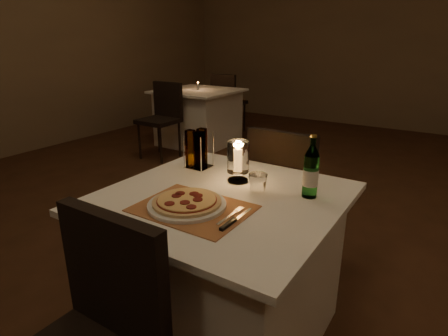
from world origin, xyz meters
The scene contains 18 objects.
floor centered at (0.00, 0.00, -0.01)m, with size 8.00×10.00×0.02m, color #442616.
wall_back centered at (0.00, 5.01, 1.50)m, with size 8.00×0.02×3.00m, color #7E6549.
main_table centered at (-0.16, -0.23, 0.37)m, with size 1.00×1.00×0.74m.
chair_near centered at (-0.16, -0.95, 0.55)m, with size 0.42×0.42×0.90m.
chair_far centered at (-0.16, 0.48, 0.55)m, with size 0.42×0.42×0.90m.
placemat centered at (-0.18, -0.41, 0.74)m, with size 0.45×0.34×0.00m, color #AB683B.
plate centered at (-0.21, -0.41, 0.75)m, with size 0.32×0.32×0.01m, color white.
pizza centered at (-0.21, -0.41, 0.77)m, with size 0.28×0.28×0.02m.
fork centered at (-0.01, -0.38, 0.75)m, with size 0.02×0.18×0.00m.
knife centered at (0.02, -0.44, 0.75)m, with size 0.02×0.22×0.01m.
tumbler centered at (-0.04, -0.12, 0.78)m, with size 0.08×0.08×0.08m, color white, non-canonical shape.
water_bottle centered at (0.17, -0.04, 0.85)m, with size 0.07×0.07×0.28m.
hurricane_candle centered at (-0.18, -0.05, 0.86)m, with size 0.10×0.10×0.20m.
cruet_caddy centered at (-0.46, 0.01, 0.84)m, with size 0.12×0.12×0.21m.
neighbor_table_left centered at (-2.37, 2.58, 0.37)m, with size 1.00×1.00×0.74m.
neighbor_chair_la centered at (-2.37, 1.87, 0.55)m, with size 0.42×0.42×0.90m.
neighbor_chair_lb centered at (-2.37, 3.30, 0.55)m, with size 0.42×0.42×0.90m.
neighbor_candle_left centered at (-2.37, 2.58, 0.79)m, with size 0.03×0.03×0.11m.
Camera 1 is at (0.67, -1.49, 1.39)m, focal length 30.00 mm.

